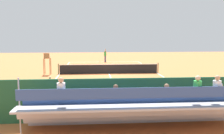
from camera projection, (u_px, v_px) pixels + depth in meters
The scene contains 12 objects.
ground_plane at pixel (109, 74), 25.51m from camera, with size 60.00×60.00×0.00m, color #C66B38.
court_line_markings at pixel (109, 73), 25.55m from camera, with size 10.10×22.20×0.01m.
tennis_net at pixel (109, 69), 25.45m from camera, with size 10.30×0.10×1.07m.
backdrop_wall at pixel (129, 99), 11.54m from camera, with size 18.00×0.16×2.00m, color #235633.
bleacher_stand at pixel (138, 108), 10.21m from camera, with size 9.06×2.40×2.48m.
umpire_chair at pixel (47, 61), 24.86m from camera, with size 0.67×0.67×2.14m.
courtside_bench at pixel (164, 103), 12.47m from camera, with size 1.80×0.40×0.93m.
equipment_bag at pixel (130, 112), 12.26m from camera, with size 0.90×0.36×0.36m, color #B22D2D.
tennis_player at pixel (105, 55), 36.30m from camera, with size 0.45×0.56×1.93m.
tennis_racket at pixel (99, 62), 36.61m from camera, with size 0.40×0.58×0.03m.
tennis_ball_near at pixel (115, 64), 33.17m from camera, with size 0.07×0.07×0.07m, color #CCDB33.
line_judge at pixel (48, 96), 12.14m from camera, with size 0.38×0.54×1.93m.
Camera 1 is at (1.64, 25.16, 3.99)m, focal length 39.99 mm.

